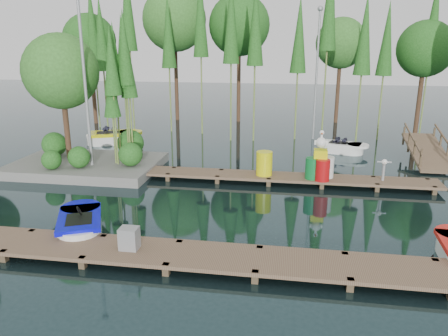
# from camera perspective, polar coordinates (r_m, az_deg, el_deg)

# --- Properties ---
(ground_plane) EXTENTS (90.00, 90.00, 0.00)m
(ground_plane) POSITION_cam_1_polar(r_m,az_deg,el_deg) (15.46, -2.13, -4.35)
(ground_plane) COLOR #1B3034
(near_dock) EXTENTS (18.00, 1.50, 0.50)m
(near_dock) POSITION_cam_1_polar(r_m,az_deg,el_deg) (11.36, -6.67, -11.11)
(near_dock) COLOR brown
(near_dock) RESTS_ON ground
(far_dock) EXTENTS (15.00, 1.20, 0.50)m
(far_dock) POSITION_cam_1_polar(r_m,az_deg,el_deg) (17.58, 2.66, -1.00)
(far_dock) COLOR brown
(far_dock) RESTS_ON ground
(island) EXTENTS (6.20, 4.20, 6.75)m
(island) POSITION_cam_1_polar(r_m,az_deg,el_deg) (19.87, -18.61, 8.91)
(island) COLOR slate
(island) RESTS_ON ground
(tree_screen) EXTENTS (34.42, 18.53, 10.31)m
(tree_screen) POSITION_cam_1_polar(r_m,az_deg,el_deg) (25.27, -2.11, 17.78)
(tree_screen) COLOR #462E1E
(tree_screen) RESTS_ON ground
(lamp_island) EXTENTS (0.30, 0.30, 7.25)m
(lamp_island) POSITION_cam_1_polar(r_m,az_deg,el_deg) (18.71, -17.82, 11.89)
(lamp_island) COLOR gray
(lamp_island) RESTS_ON ground
(lamp_rear) EXTENTS (0.30, 0.30, 7.25)m
(lamp_rear) POSITION_cam_1_polar(r_m,az_deg,el_deg) (25.23, 12.07, 13.23)
(lamp_rear) COLOR gray
(lamp_rear) RESTS_ON ground
(ramp) EXTENTS (1.50, 3.94, 1.49)m
(ramp) POSITION_cam_1_polar(r_m,az_deg,el_deg) (22.11, 25.04, 2.03)
(ramp) COLOR brown
(ramp) RESTS_ON ground
(boat_blue) EXTENTS (2.16, 2.88, 0.88)m
(boat_blue) POSITION_cam_1_polar(r_m,az_deg,el_deg) (13.55, -18.26, -7.09)
(boat_blue) COLOR white
(boat_blue) RESTS_ON ground
(boat_yellow_far) EXTENTS (3.30, 2.39, 1.51)m
(boat_yellow_far) POSITION_cam_1_polar(r_m,az_deg,el_deg) (24.83, -14.33, 3.85)
(boat_yellow_far) COLOR white
(boat_yellow_far) RESTS_ON ground
(boat_white_far) EXTENTS (2.61, 1.72, 1.14)m
(boat_white_far) POSITION_cam_1_polar(r_m,az_deg,el_deg) (22.86, 15.21, 2.57)
(boat_white_far) COLOR white
(boat_white_far) RESTS_ON ground
(utility_cabinet) EXTENTS (0.47, 0.40, 0.57)m
(utility_cabinet) POSITION_cam_1_polar(r_m,az_deg,el_deg) (11.55, -12.27, -8.96)
(utility_cabinet) COLOR gray
(utility_cabinet) RESTS_ON near_dock
(yellow_barrel) EXTENTS (0.64, 0.64, 0.95)m
(yellow_barrel) POSITION_cam_1_polar(r_m,az_deg,el_deg) (17.35, 5.27, 0.61)
(yellow_barrel) COLOR #D8D60B
(yellow_barrel) RESTS_ON far_dock
(drum_cluster) EXTENTS (1.10, 1.01, 1.90)m
(drum_cluster) POSITION_cam_1_polar(r_m,az_deg,el_deg) (17.19, 12.50, 0.41)
(drum_cluster) COLOR #0B6629
(drum_cluster) RESTS_ON far_dock
(seagull_post) EXTENTS (0.53, 0.28, 0.84)m
(seagull_post) POSITION_cam_1_polar(r_m,az_deg,el_deg) (17.63, 20.17, 0.22)
(seagull_post) COLOR gray
(seagull_post) RESTS_ON far_dock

